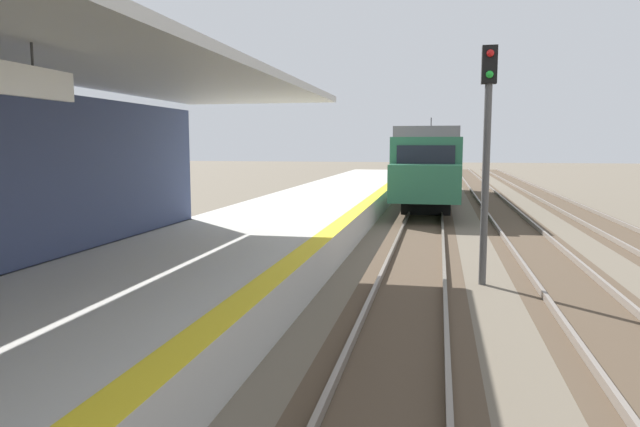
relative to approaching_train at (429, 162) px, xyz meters
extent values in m
cube|color=#B7B5AD|center=(-4.40, -20.58, -1.73)|extent=(5.00, 80.00, 0.90)
cube|color=yellow|center=(-2.15, -20.58, -1.27)|extent=(0.50, 80.00, 0.01)
cube|color=white|center=(-4.10, -26.35, 1.64)|extent=(0.08, 1.40, 0.36)
cylinder|color=#333333|center=(-4.10, -26.35, 1.96)|extent=(0.03, 0.03, 0.27)
cube|color=#4C3D2D|center=(0.00, -16.58, -2.17)|extent=(2.34, 120.00, 0.01)
cube|color=slate|center=(-0.72, -16.58, -2.09)|extent=(0.08, 120.00, 0.15)
cube|color=slate|center=(0.72, -16.58, -2.09)|extent=(0.08, 120.00, 0.15)
cube|color=#4C3D2D|center=(3.40, -16.58, -2.17)|extent=(2.34, 120.00, 0.01)
cube|color=slate|center=(2.68, -16.58, -2.09)|extent=(0.08, 120.00, 0.15)
cube|color=slate|center=(4.12, -16.58, -2.09)|extent=(0.08, 120.00, 0.15)
cube|color=#286647|center=(0.00, 0.38, -0.11)|extent=(2.90, 18.00, 2.70)
cube|color=slate|center=(0.00, 0.38, 1.46)|extent=(2.67, 18.00, 0.44)
cube|color=black|center=(0.00, -8.64, 0.30)|extent=(2.32, 0.06, 1.21)
cube|color=#286647|center=(0.00, -9.42, -0.58)|extent=(2.78, 1.60, 1.49)
cube|color=black|center=(1.46, 0.38, 0.30)|extent=(0.04, 15.84, 0.86)
cylinder|color=#333333|center=(0.00, 3.98, 2.13)|extent=(0.06, 0.06, 0.90)
cube|color=black|center=(0.00, -5.47, -1.82)|extent=(2.17, 2.20, 0.72)
cube|color=black|center=(0.00, 6.23, -1.82)|extent=(2.17, 2.20, 0.72)
cylinder|color=#4C4C4C|center=(1.54, -19.27, 0.02)|extent=(0.16, 0.16, 4.40)
cube|color=black|center=(1.54, -19.27, 2.62)|extent=(0.32, 0.24, 0.80)
sphere|color=red|center=(1.54, -19.41, 2.84)|extent=(0.16, 0.16, 0.16)
sphere|color=green|center=(1.54, -19.41, 2.40)|extent=(0.16, 0.16, 0.16)
camera|label=1|loc=(0.53, -32.37, 0.92)|focal=32.43mm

